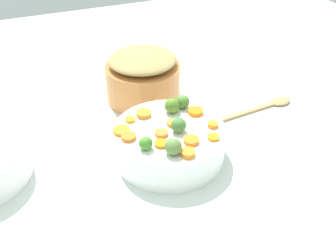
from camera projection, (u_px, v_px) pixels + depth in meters
tabletop at (177, 171)px, 0.96m from camera, size 2.40×2.40×0.02m
serving_bowl_carrots at (168, 143)px, 0.97m from camera, size 0.27×0.27×0.08m
metal_pot at (143, 82)px, 1.19m from camera, size 0.22×0.22×0.11m
stuffing_mound at (142, 59)px, 1.14m from camera, size 0.20×0.20×0.04m
carrot_slice_0 at (121, 131)px, 0.93m from camera, size 0.05×0.05×0.01m
carrot_slice_1 at (191, 140)px, 0.90m from camera, size 0.05×0.05×0.01m
carrot_slice_2 at (213, 137)px, 0.91m from camera, size 0.03×0.03×0.01m
carrot_slice_3 at (128, 137)px, 0.91m from camera, size 0.05×0.05×0.01m
carrot_slice_4 at (173, 123)px, 0.96m from camera, size 0.03×0.03×0.01m
carrot_slice_5 at (161, 133)px, 0.92m from camera, size 0.04×0.04×0.01m
carrot_slice_6 at (196, 112)px, 1.00m from camera, size 0.05×0.05×0.01m
carrot_slice_7 at (130, 120)px, 0.97m from camera, size 0.03×0.03×0.01m
carrot_slice_8 at (213, 125)px, 0.95m from camera, size 0.03×0.03×0.01m
carrot_slice_9 at (161, 143)px, 0.90m from camera, size 0.04×0.04×0.01m
carrot_slice_10 at (190, 152)px, 0.86m from camera, size 0.04×0.04×0.01m
carrot_slice_11 at (144, 114)px, 0.99m from camera, size 0.05×0.05×0.01m
brussels_sprout_0 at (173, 147)px, 0.86m from camera, size 0.04×0.04×0.04m
brussels_sprout_1 at (145, 143)px, 0.88m from camera, size 0.03×0.03×0.03m
brussels_sprout_2 at (172, 106)px, 1.00m from camera, size 0.04×0.04×0.04m
brussels_sprout_3 at (183, 102)px, 1.01m from camera, size 0.03×0.03×0.03m
brussels_sprout_4 at (179, 125)px, 0.93m from camera, size 0.04×0.04×0.04m
wooden_spoon at (264, 107)px, 1.17m from camera, size 0.30×0.06×0.01m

